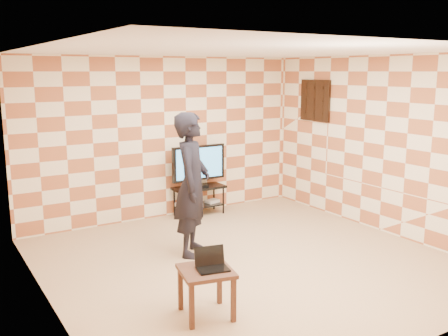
{
  "coord_description": "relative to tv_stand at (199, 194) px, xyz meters",
  "views": [
    {
      "loc": [
        -3.53,
        -5.11,
        2.46
      ],
      "look_at": [
        0.0,
        0.6,
        1.15
      ],
      "focal_mm": 40.0,
      "sensor_mm": 36.0,
      "label": 1
    }
  ],
  "objects": [
    {
      "name": "wall_right",
      "position": [
        1.99,
        -2.25,
        0.99
      ],
      "size": [
        0.02,
        5.0,
        2.7
      ],
      "primitive_type": "cube",
      "color": "#F3E5BF",
      "rests_on": "ground"
    },
    {
      "name": "side_table",
      "position": [
        -1.71,
        -3.25,
        0.05
      ],
      "size": [
        0.61,
        0.61,
        0.5
      ],
      "color": "#331B11",
      "rests_on": "floor"
    },
    {
      "name": "tv_stand",
      "position": [
        0.0,
        0.0,
        0.0
      ],
      "size": [
        0.9,
        0.41,
        0.5
      ],
      "color": "black",
      "rests_on": "floor"
    },
    {
      "name": "wall_art",
      "position": [
        1.96,
        -0.7,
        1.59
      ],
      "size": [
        0.04,
        0.72,
        0.72
      ],
      "color": "black",
      "rests_on": "wall_right"
    },
    {
      "name": "game_console",
      "position": [
        0.27,
        0.02,
        -0.17
      ],
      "size": [
        0.25,
        0.21,
        0.05
      ],
      "primitive_type": "cube",
      "rotation": [
        0.0,
        0.0,
        0.22
      ],
      "color": "silver",
      "rests_on": "tv_stand"
    },
    {
      "name": "wall_front",
      "position": [
        -0.51,
        -4.75,
        0.99
      ],
      "size": [
        5.0,
        0.02,
        2.7
      ],
      "primitive_type": "cube",
      "color": "#F3E5BF",
      "rests_on": "ground"
    },
    {
      "name": "ceiling",
      "position": [
        -0.51,
        -2.25,
        2.34
      ],
      "size": [
        5.0,
        5.0,
        0.02
      ],
      "primitive_type": "cube",
      "color": "white",
      "rests_on": "wall_back"
    },
    {
      "name": "floor",
      "position": [
        -0.51,
        -2.25,
        -0.36
      ],
      "size": [
        5.0,
        5.0,
        0.0
      ],
      "primitive_type": "plane",
      "color": "tan",
      "rests_on": "ground"
    },
    {
      "name": "laptop",
      "position": [
        -1.65,
        -3.25,
        0.18
      ],
      "size": [
        0.36,
        0.31,
        0.21
      ],
      "color": "black",
      "rests_on": "side_table"
    },
    {
      "name": "person",
      "position": [
        -0.98,
        -1.6,
        0.6
      ],
      "size": [
        0.81,
        0.84,
        1.93
      ],
      "primitive_type": "imported",
      "rotation": [
        0.0,
        0.0,
        0.88
      ],
      "color": "black",
      "rests_on": "floor"
    },
    {
      "name": "dvd_player",
      "position": [
        -0.21,
        -0.03,
        -0.16
      ],
      "size": [
        0.44,
        0.33,
        0.07
      ],
      "primitive_type": "cube",
      "rotation": [
        0.0,
        0.0,
        -0.1
      ],
      "color": "silver",
      "rests_on": "tv_stand"
    },
    {
      "name": "tv",
      "position": [
        -0.0,
        -0.0,
        0.53
      ],
      "size": [
        0.99,
        0.19,
        0.72
      ],
      "color": "black",
      "rests_on": "tv_stand"
    },
    {
      "name": "wall_back",
      "position": [
        -0.51,
        0.25,
        0.99
      ],
      "size": [
        5.0,
        0.02,
        2.7
      ],
      "primitive_type": "cube",
      "color": "#F3E5BF",
      "rests_on": "ground"
    },
    {
      "name": "wall_left",
      "position": [
        -3.01,
        -2.25,
        0.99
      ],
      "size": [
        0.02,
        5.0,
        2.7
      ],
      "primitive_type": "cube",
      "color": "#F3E5BF",
      "rests_on": "ground"
    }
  ]
}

